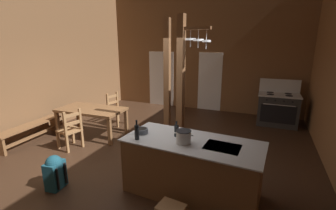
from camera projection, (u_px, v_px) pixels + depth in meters
ground_plane at (146, 161)px, 5.10m from camera, size 7.69×9.37×0.10m
wall_back at (202, 45)px, 8.38m from camera, size 7.69×0.14×4.61m
wall_left at (15, 47)px, 5.79m from camera, size 0.14×9.37×4.61m
glazed_door_back_left at (161, 79)px, 9.21m from camera, size 1.00×0.01×2.05m
glazed_panel_back_right at (210, 82)px, 8.51m from camera, size 0.84×0.01×2.05m
kitchen_island at (192, 168)px, 3.85m from camera, size 2.22×1.10×0.92m
stove_range at (278, 109)px, 7.11m from camera, size 1.15×0.83×1.32m
support_post_with_pot_rack at (182, 82)px, 5.00m from camera, size 0.70×0.25×2.96m
support_post_center at (167, 81)px, 5.83m from camera, size 0.14×0.14×2.96m
dining_table at (92, 112)px, 6.23m from camera, size 1.73×0.97×0.74m
ladderback_chair_near_window at (70, 130)px, 5.50m from camera, size 0.54×0.54×0.95m
ladderback_chair_by_post at (116, 110)px, 7.15m from camera, size 0.52×0.52×0.95m
bench_along_left_wall at (30, 130)px, 5.91m from camera, size 0.43×1.71×0.44m
backpack at (55, 171)px, 4.03m from camera, size 0.33×0.35×0.60m
stockpot_on_counter at (184, 137)px, 3.63m from camera, size 0.30×0.23×0.20m
mixing_bowl_on_counter at (141, 131)px, 4.04m from camera, size 0.22×0.22×0.08m
bottle_tall_on_counter at (137, 132)px, 3.76m from camera, size 0.07×0.07×0.32m
bottle_short_on_counter at (176, 130)px, 3.89m from camera, size 0.07×0.07×0.26m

